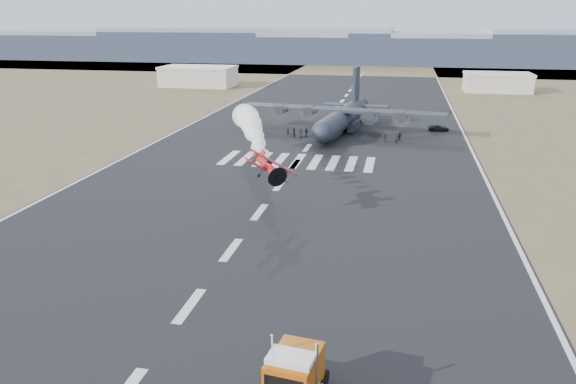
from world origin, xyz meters
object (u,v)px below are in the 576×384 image
(crew_e, at_px, (301,134))
(crew_g, at_px, (396,139))
(crew_b, at_px, (294,133))
(crew_a, at_px, (288,131))
(crew_d, at_px, (306,132))
(aerobatic_biplane, at_px, (268,166))
(support_vehicle, at_px, (439,128))
(hangar_right, at_px, (497,82))
(crew_f, at_px, (400,136))
(crew_h, at_px, (323,136))
(transport_aircraft, at_px, (343,116))
(hangar_left, at_px, (198,76))
(crew_c, at_px, (385,138))
(semi_truck, at_px, (291,384))

(crew_e, bearing_deg, crew_g, 45.72)
(crew_b, bearing_deg, crew_a, -131.92)
(crew_b, height_order, crew_d, crew_b)
(aerobatic_biplane, relative_size, support_vehicle, 1.46)
(hangar_right, distance_m, crew_e, 95.14)
(crew_g, bearing_deg, aerobatic_biplane, -102.96)
(aerobatic_biplane, bearing_deg, crew_g, 51.90)
(crew_f, bearing_deg, crew_b, 129.04)
(crew_f, bearing_deg, crew_d, 124.68)
(crew_e, xyz_separation_m, crew_h, (4.73, -1.59, 0.03))
(hangar_right, height_order, support_vehicle, hangar_right)
(transport_aircraft, height_order, support_vehicle, transport_aircraft)
(hangar_left, relative_size, crew_e, 14.37)
(hangar_right, xyz_separation_m, crew_e, (-48.75, -81.68, -2.16))
(hangar_right, relative_size, transport_aircraft, 0.48)
(hangar_left, relative_size, crew_b, 13.04)
(crew_c, bearing_deg, support_vehicle, 52.76)
(crew_b, bearing_deg, crew_d, 137.55)
(hangar_left, xyz_separation_m, crew_g, (68.01, -78.40, -2.56))
(crew_b, bearing_deg, hangar_left, -135.12)
(semi_truck, bearing_deg, support_vehicle, 89.00)
(support_vehicle, xyz_separation_m, crew_a, (-30.33, -10.55, 0.18))
(crew_c, relative_size, crew_f, 1.18)
(hangar_left, height_order, crew_g, hangar_left)
(hangar_right, xyz_separation_m, aerobatic_biplane, (-44.54, -127.33, 3.27))
(aerobatic_biplane, height_order, crew_c, aerobatic_biplane)
(crew_b, xyz_separation_m, crew_d, (2.28, 1.57, -0.04))
(hangar_right, bearing_deg, semi_truck, -102.28)
(crew_b, distance_m, crew_f, 20.78)
(crew_a, xyz_separation_m, crew_f, (22.34, -0.78, 0.00))
(support_vehicle, height_order, crew_d, crew_d)
(support_vehicle, distance_m, crew_d, 28.74)
(support_vehicle, height_order, crew_b, crew_b)
(semi_truck, distance_m, crew_e, 80.68)
(semi_truck, relative_size, crew_e, 5.32)
(semi_truck, xyz_separation_m, crew_c, (2.92, 78.57, -1.04))
(transport_aircraft, bearing_deg, crew_g, -34.97)
(crew_d, bearing_deg, hangar_left, 157.26)
(hangar_right, bearing_deg, crew_d, -120.87)
(crew_a, relative_size, crew_g, 0.92)
(hangar_right, height_order, crew_h, hangar_right)
(crew_b, height_order, crew_f, crew_b)
(support_vehicle, distance_m, crew_b, 31.46)
(crew_a, height_order, crew_b, crew_b)
(aerobatic_biplane, height_order, crew_d, aerobatic_biplane)
(hangar_left, bearing_deg, crew_h, -55.41)
(hangar_left, relative_size, crew_d, 13.57)
(transport_aircraft, distance_m, crew_g, 15.51)
(hangar_left, relative_size, aerobatic_biplane, 3.87)
(crew_g, distance_m, crew_h, 14.03)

